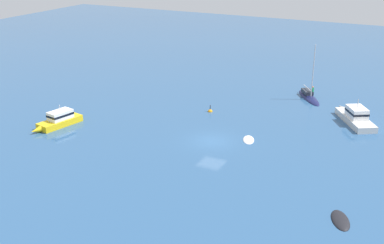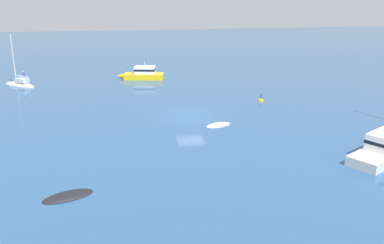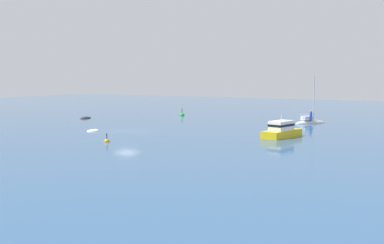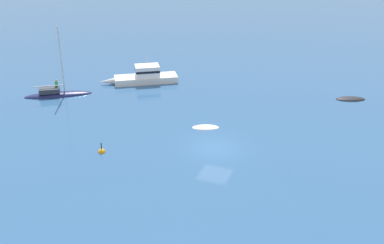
% 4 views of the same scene
% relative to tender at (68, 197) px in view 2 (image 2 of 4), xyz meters
% --- Properties ---
extents(ground_plane, '(160.00, 160.00, 0.00)m').
position_rel_tender_xyz_m(ground_plane, '(-9.39, -14.73, 0.00)').
color(ground_plane, '#2D5684').
extents(tender, '(3.21, 2.30, 0.49)m').
position_rel_tender_xyz_m(tender, '(0.00, 0.00, 0.00)').
color(tender, black).
rests_on(tender, ground).
extents(powerboat, '(6.34, 2.80, 2.33)m').
position_rel_tender_xyz_m(powerboat, '(-5.78, -31.65, 0.68)').
color(powerboat, yellow).
rests_on(powerboat, ground).
extents(dinghy, '(2.61, 1.93, 0.34)m').
position_rel_tender_xyz_m(dinghy, '(-11.36, -11.49, 0.00)').
color(dinghy, white).
rests_on(dinghy, ground).
extents(ketch, '(4.55, 3.76, 6.66)m').
position_rel_tender_xyz_m(ketch, '(9.19, -30.06, 0.15)').
color(ketch, silver).
rests_on(ketch, ground).
extents(mooring_buoy, '(0.57, 0.57, 1.09)m').
position_rel_tender_xyz_m(mooring_buoy, '(-17.48, -18.67, 0.01)').
color(mooring_buoy, orange).
rests_on(mooring_buoy, ground).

